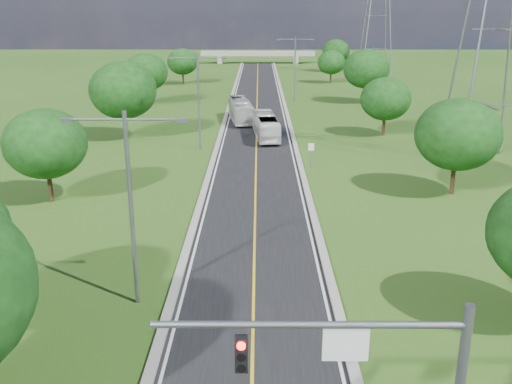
# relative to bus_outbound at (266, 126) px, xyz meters

# --- Properties ---
(ground) EXTENTS (260.00, 260.00, 0.00)m
(ground) POSITION_rel_bus_outbound_xyz_m (-1.10, 9.61, -1.43)
(ground) COLOR #284A15
(ground) RESTS_ON ground
(road) EXTENTS (8.00, 150.00, 0.06)m
(road) POSITION_rel_bus_outbound_xyz_m (-1.10, 15.61, -1.40)
(road) COLOR black
(road) RESTS_ON ground
(curb_left) EXTENTS (0.50, 150.00, 0.22)m
(curb_left) POSITION_rel_bus_outbound_xyz_m (-5.35, 15.61, -1.32)
(curb_left) COLOR gray
(curb_left) RESTS_ON ground
(curb_right) EXTENTS (0.50, 150.00, 0.22)m
(curb_right) POSITION_rel_bus_outbound_xyz_m (3.15, 15.61, -1.32)
(curb_right) COLOR gray
(curb_right) RESTS_ON ground
(signal_mast) EXTENTS (8.54, 0.33, 7.20)m
(signal_mast) POSITION_rel_bus_outbound_xyz_m (2.58, -51.39, 3.47)
(signal_mast) COLOR slate
(signal_mast) RESTS_ON ground
(speed_limit_sign) EXTENTS (0.55, 0.09, 2.40)m
(speed_limit_sign) POSITION_rel_bus_outbound_xyz_m (4.10, -12.40, 0.17)
(speed_limit_sign) COLOR slate
(speed_limit_sign) RESTS_ON ground
(overpass) EXTENTS (30.00, 3.00, 3.20)m
(overpass) POSITION_rel_bus_outbound_xyz_m (-1.10, 89.61, 0.98)
(overpass) COLOR gray
(overpass) RESTS_ON ground
(streetlight_near_left) EXTENTS (5.90, 0.25, 10.00)m
(streetlight_near_left) POSITION_rel_bus_outbound_xyz_m (-7.10, -38.39, 4.51)
(streetlight_near_left) COLOR slate
(streetlight_near_left) RESTS_ON ground
(streetlight_mid_left) EXTENTS (5.90, 0.25, 10.00)m
(streetlight_mid_left) POSITION_rel_bus_outbound_xyz_m (-7.10, -5.39, 4.51)
(streetlight_mid_left) COLOR slate
(streetlight_mid_left) RESTS_ON ground
(streetlight_far_right) EXTENTS (5.90, 0.25, 10.00)m
(streetlight_far_right) POSITION_rel_bus_outbound_xyz_m (4.90, 27.61, 4.51)
(streetlight_far_right) COLOR slate
(streetlight_far_right) RESTS_ON ground
(power_tower_near) EXTENTS (9.00, 6.40, 28.00)m
(power_tower_near) POSITION_rel_bus_outbound_xyz_m (20.90, -10.39, 12.58)
(power_tower_near) COLOR slate
(power_tower_near) RESTS_ON ground
(power_tower_far) EXTENTS (9.00, 6.40, 28.00)m
(power_tower_far) POSITION_rel_bus_outbound_xyz_m (24.90, 64.61, 12.58)
(power_tower_far) COLOR slate
(power_tower_far) RESTS_ON ground
(tree_lb) EXTENTS (6.30, 6.30, 7.33)m
(tree_lb) POSITION_rel_bus_outbound_xyz_m (-17.10, -22.39, 3.21)
(tree_lb) COLOR black
(tree_lb) RESTS_ON ground
(tree_lc) EXTENTS (7.56, 7.56, 8.79)m
(tree_lc) POSITION_rel_bus_outbound_xyz_m (-16.10, -0.39, 4.14)
(tree_lc) COLOR black
(tree_lc) RESTS_ON ground
(tree_ld) EXTENTS (6.72, 6.72, 7.82)m
(tree_ld) POSITION_rel_bus_outbound_xyz_m (-18.10, 23.61, 3.52)
(tree_ld) COLOR black
(tree_ld) RESTS_ON ground
(tree_le) EXTENTS (5.88, 5.88, 6.84)m
(tree_le) POSITION_rel_bus_outbound_xyz_m (-15.60, 47.61, 2.90)
(tree_le) COLOR black
(tree_le) RESTS_ON ground
(tree_rb) EXTENTS (6.72, 6.72, 7.82)m
(tree_rb) POSITION_rel_bus_outbound_xyz_m (14.90, -20.39, 3.52)
(tree_rb) COLOR black
(tree_rb) RESTS_ON ground
(tree_rc) EXTENTS (5.88, 5.88, 6.84)m
(tree_rc) POSITION_rel_bus_outbound_xyz_m (13.90, 1.61, 2.90)
(tree_rc) COLOR black
(tree_rc) RESTS_ON ground
(tree_rd) EXTENTS (7.14, 7.14, 8.30)m
(tree_rd) POSITION_rel_bus_outbound_xyz_m (15.90, 25.61, 3.83)
(tree_rd) COLOR black
(tree_rd) RESTS_ON ground
(tree_re) EXTENTS (5.46, 5.46, 6.35)m
(tree_re) POSITION_rel_bus_outbound_xyz_m (13.40, 49.61, 2.59)
(tree_re) COLOR black
(tree_re) RESTS_ON ground
(tree_rf) EXTENTS (6.30, 6.30, 7.33)m
(tree_rf) POSITION_rel_bus_outbound_xyz_m (16.90, 69.61, 3.21)
(tree_rf) COLOR black
(tree_rf) RESTS_ON ground
(bus_outbound) EXTENTS (3.18, 10.02, 2.75)m
(bus_outbound) POSITION_rel_bus_outbound_xyz_m (0.00, 0.00, 0.00)
(bus_outbound) COLOR white
(bus_outbound) RESTS_ON road
(bus_inbound) EXTENTS (3.77, 10.54, 2.87)m
(bus_inbound) POSITION_rel_bus_outbound_xyz_m (-3.22, 10.14, 0.06)
(bus_inbound) COLOR silver
(bus_inbound) RESTS_ON road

